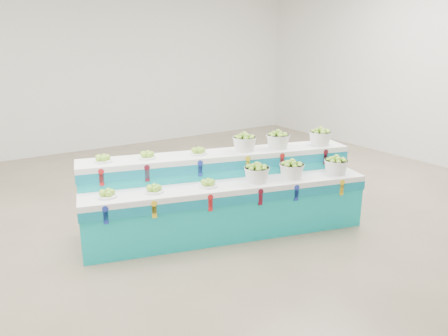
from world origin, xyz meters
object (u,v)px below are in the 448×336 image
Objects in this scene: plate_upper_mid at (147,155)px; basket_upper_right at (320,136)px; display_stand at (224,194)px; basket_lower_left at (257,173)px.

plate_upper_mid is 0.72× the size of basket_upper_right.
display_stand is 0.54m from basket_lower_left.
display_stand is at bearing -28.82° from plate_upper_mid.
basket_lower_left is 1.42m from plate_upper_mid.
display_stand is 15.94× the size of plate_upper_mid.
basket_upper_right is at bearing 6.15° from basket_lower_left.
basket_lower_left is 1.00× the size of basket_upper_right.
display_stand is at bearing 173.15° from basket_upper_right.
basket_lower_left is at bearing -173.85° from basket_upper_right.
basket_upper_right reaches higher than plate_upper_mid.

